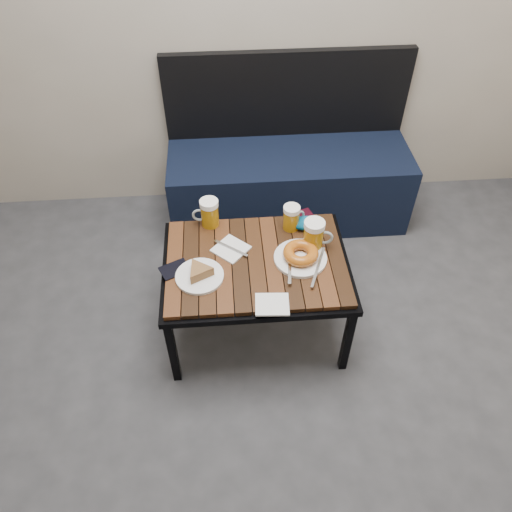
{
  "coord_description": "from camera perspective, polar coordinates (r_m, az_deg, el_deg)",
  "views": [
    {
      "loc": [
        -0.22,
        -0.65,
        2.07
      ],
      "look_at": [
        -0.1,
        0.89,
        0.5
      ],
      "focal_mm": 35.0,
      "sensor_mm": 36.0,
      "label": 1
    }
  ],
  "objects": [
    {
      "name": "bench",
      "position": [
        3.04,
        3.68,
        8.98
      ],
      "size": [
        1.4,
        0.5,
        0.95
      ],
      "color": "black",
      "rests_on": "ground"
    },
    {
      "name": "cafe_table",
      "position": [
        2.26,
        -0.0,
        -1.28
      ],
      "size": [
        0.84,
        0.62,
        0.47
      ],
      "color": "black",
      "rests_on": "ground"
    },
    {
      "name": "passport_burgundy",
      "position": [
        2.44,
        5.68,
        4.27
      ],
      "size": [
        0.13,
        0.16,
        0.01
      ],
      "primitive_type": "cube",
      "rotation": [
        0.0,
        0.0,
        0.33
      ],
      "color": "black",
      "rests_on": "cafe_table"
    },
    {
      "name": "knit_pouch",
      "position": [
        2.38,
        5.65,
        3.77
      ],
      "size": [
        0.13,
        0.09,
        0.06
      ],
      "primitive_type": "ellipsoid",
      "rotation": [
        0.0,
        0.0,
        0.06
      ],
      "color": "#05488A",
      "rests_on": "cafe_table"
    },
    {
      "name": "beer_mug_right",
      "position": [
        2.25,
        6.66,
        2.4
      ],
      "size": [
        0.14,
        0.1,
        0.15
      ],
      "rotation": [
        0.0,
        0.0,
        -0.13
      ],
      "color": "#A26E0D",
      "rests_on": "cafe_table"
    },
    {
      "name": "beer_mug_centre",
      "position": [
        2.35,
        4.11,
        4.42
      ],
      "size": [
        0.12,
        0.1,
        0.13
      ],
      "rotation": [
        0.0,
        0.0,
        0.46
      ],
      "color": "#A26E0D",
      "rests_on": "cafe_table"
    },
    {
      "name": "plate_bagel",
      "position": [
        2.22,
        5.12,
        0.09
      ],
      "size": [
        0.24,
        0.3,
        0.07
      ],
      "color": "white",
      "rests_on": "cafe_table"
    },
    {
      "name": "ground",
      "position": [
        2.18,
        5.0,
        -26.6
      ],
      "size": [
        4.0,
        4.0,
        0.0
      ],
      "primitive_type": "plane",
      "color": "#2D2D30",
      "rests_on": "ground"
    },
    {
      "name": "passport_navy",
      "position": [
        2.22,
        -9.27,
        -1.5
      ],
      "size": [
        0.15,
        0.13,
        0.01
      ],
      "primitive_type": "cube",
      "rotation": [
        0.0,
        0.0,
        -1.12
      ],
      "color": "black",
      "rests_on": "cafe_table"
    },
    {
      "name": "beer_mug_left",
      "position": [
        2.37,
        -5.39,
        4.94
      ],
      "size": [
        0.13,
        0.09,
        0.14
      ],
      "rotation": [
        0.0,
        0.0,
        3.09
      ],
      "color": "#A26E0D",
      "rests_on": "cafe_table"
    },
    {
      "name": "napkin_left",
      "position": [
        2.27,
        -2.89,
        0.81
      ],
      "size": [
        0.19,
        0.19,
        0.01
      ],
      "rotation": [
        0.0,
        0.0,
        0.83
      ],
      "color": "white",
      "rests_on": "cafe_table"
    },
    {
      "name": "napkin_right",
      "position": [
        2.06,
        1.86,
        -5.55
      ],
      "size": [
        0.15,
        0.13,
        0.01
      ],
      "rotation": [
        0.0,
        0.0,
        -0.07
      ],
      "color": "white",
      "rests_on": "cafe_table"
    },
    {
      "name": "plate_pie",
      "position": [
        2.16,
        -6.5,
        -2.01
      ],
      "size": [
        0.21,
        0.21,
        0.06
      ],
      "color": "white",
      "rests_on": "cafe_table"
    }
  ]
}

